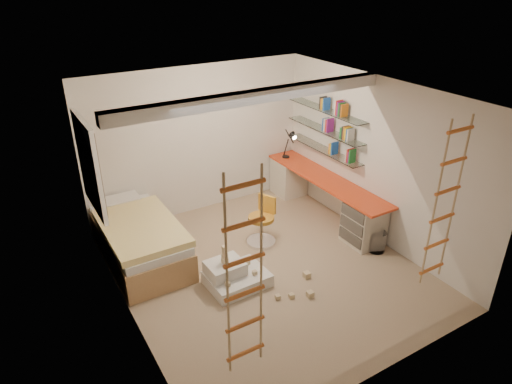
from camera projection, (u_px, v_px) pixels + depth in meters
floor at (266, 269)px, 6.73m from camera, size 4.50×4.50×0.00m
ceiling_beam at (256, 96)px, 5.84m from camera, size 4.00×0.18×0.16m
window_frame at (89, 166)px, 6.28m from camera, size 0.06×1.15×1.35m
window_blind at (92, 165)px, 6.30m from camera, size 0.02×1.00×1.20m
rope_ladder_left at (245, 277)px, 4.09m from camera, size 0.41×0.04×2.13m
rope_ladder_right at (445, 205)px, 5.33m from camera, size 0.41×0.04×2.13m
waste_bin at (377, 241)px, 7.11m from camera, size 0.27×0.27×0.33m
desk at (323, 195)px, 8.00m from camera, size 0.56×2.80×0.75m
shelves at (325, 130)px, 7.79m from camera, size 0.25×1.80×0.71m
bed at (140, 240)px, 6.84m from camera, size 1.02×2.00×0.69m
task_lamp at (291, 140)px, 8.39m from camera, size 0.14×0.36×0.57m
swivel_chair at (262, 227)px, 7.26m from camera, size 0.62×0.62×0.79m
play_platform at (234, 276)px, 6.36m from camera, size 0.84×0.66×0.36m
toy_blocks at (258, 273)px, 6.24m from camera, size 1.23×0.93×0.63m
books at (325, 122)px, 7.72m from camera, size 0.14×0.70×0.92m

